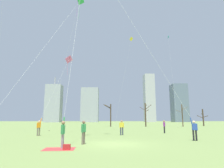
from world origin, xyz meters
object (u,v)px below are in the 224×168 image
(distant_kite_drifting_right_teal, at_px, (169,44))
(kite_flyer_midfield_center_purple, at_px, (69,85))
(kite_flyer_midfield_left_orange, at_px, (178,101))
(bare_tree_right_of_center, at_px, (146,114))
(kite_flyer_foreground_left_green, at_px, (27,75))
(bystander_far_off_by_trees, at_px, (122,127))
(bare_tree_far_right_edge, at_px, (182,115))
(distant_kite_high_overhead_yellow, at_px, (129,51))
(kite_flyer_midfield_right_pink, at_px, (45,112))
(distant_kite_drifting_left_blue, at_px, (79,4))
(bystander_watching_nearby, at_px, (164,126))
(bare_tree_left_of_center, at_px, (110,114))
(bystander_strolling_midfield, at_px, (84,131))
(picnic_spot, at_px, (63,148))
(bare_tree_center, at_px, (203,117))

(distant_kite_drifting_right_teal, bearing_deg, kite_flyer_midfield_center_purple, -118.20)
(kite_flyer_midfield_left_orange, height_order, bare_tree_right_of_center, kite_flyer_midfield_left_orange)
(kite_flyer_foreground_left_green, bearing_deg, bare_tree_right_of_center, 63.93)
(bystander_far_off_by_trees, xyz_separation_m, bare_tree_far_right_edge, (16.98, 26.28, 1.99))
(kite_flyer_foreground_left_green, relative_size, distant_kite_high_overhead_yellow, 1.13)
(bystander_far_off_by_trees, distance_m, distant_kite_high_overhead_yellow, 17.51)
(kite_flyer_midfield_right_pink, distance_m, distant_kite_drifting_left_blue, 19.86)
(bystander_watching_nearby, bearing_deg, bare_tree_left_of_center, 105.88)
(bystander_watching_nearby, distance_m, bystander_strolling_midfield, 14.22)
(bare_tree_left_of_center, relative_size, bare_tree_right_of_center, 0.94)
(bystander_far_off_by_trees, bearing_deg, bystander_strolling_midfield, -111.93)
(bystander_watching_nearby, bearing_deg, distant_kite_high_overhead_yellow, 111.95)
(bystander_strolling_midfield, bearing_deg, picnic_spot, -109.88)
(bystander_strolling_midfield, xyz_separation_m, distant_kite_drifting_left_blue, (-3.26, 15.68, 19.86))
(kite_flyer_midfield_right_pink, bearing_deg, bare_tree_left_of_center, 73.81)
(bare_tree_right_of_center, bearing_deg, bare_tree_far_right_edge, -4.44)
(distant_kite_drifting_right_teal, distance_m, distant_kite_drifting_left_blue, 28.74)
(bystander_far_off_by_trees, bearing_deg, kite_flyer_foreground_left_green, -142.91)
(kite_flyer_foreground_left_green, distance_m, bystander_far_off_by_trees, 11.34)
(bystander_strolling_midfield, xyz_separation_m, bare_tree_far_right_edge, (20.24, 34.39, 1.99))
(bystander_strolling_midfield, xyz_separation_m, bare_tree_center, (27.36, 38.46, 1.42))
(kite_flyer_foreground_left_green, height_order, bare_tree_left_of_center, kite_flyer_foreground_left_green)
(bare_tree_far_right_edge, bearing_deg, picnic_spot, -119.86)
(kite_flyer_midfield_center_purple, height_order, bare_tree_center, kite_flyer_midfield_center_purple)
(kite_flyer_midfield_right_pink, height_order, distant_kite_drifting_left_blue, distant_kite_drifting_left_blue)
(kite_flyer_midfield_center_purple, distance_m, bare_tree_center, 48.38)
(kite_flyer_midfield_center_purple, distance_m, kite_flyer_foreground_left_green, 4.93)
(distant_kite_drifting_left_blue, distance_m, bare_tree_far_right_edge, 34.96)
(kite_flyer_midfield_center_purple, height_order, bare_tree_left_of_center, kite_flyer_midfield_center_purple)
(distant_kite_high_overhead_yellow, bearing_deg, distant_kite_drifting_right_teal, 50.86)
(distant_kite_drifting_left_blue, height_order, bare_tree_left_of_center, distant_kite_drifting_left_blue)
(bare_tree_far_right_edge, xyz_separation_m, bare_tree_center, (7.12, 4.06, -0.57))
(kite_flyer_midfield_right_pink, height_order, bare_tree_right_of_center, kite_flyer_midfield_right_pink)
(kite_flyer_midfield_left_orange, relative_size, bystander_strolling_midfield, 10.45)
(distant_kite_drifting_right_teal, height_order, bare_tree_left_of_center, distant_kite_drifting_right_teal)
(bare_tree_left_of_center, bearing_deg, kite_flyer_midfield_center_purple, -95.39)
(kite_flyer_midfield_center_purple, bearing_deg, picnic_spot, -84.27)
(kite_flyer_midfield_center_purple, bearing_deg, kite_flyer_midfield_left_orange, 19.76)
(bystander_strolling_midfield, distance_m, distant_kite_high_overhead_yellow, 24.14)
(bystander_watching_nearby, bearing_deg, bare_tree_center, 56.03)
(kite_flyer_midfield_left_orange, xyz_separation_m, distant_kite_drifting_left_blue, (-10.99, 13.23, 17.50))
(distant_kite_drifting_left_blue, bearing_deg, kite_flyer_midfield_center_purple, -82.19)
(distant_kite_high_overhead_yellow, distance_m, distant_kite_drifting_left_blue, 11.72)
(bare_tree_right_of_center, bearing_deg, bare_tree_center, 11.77)
(distant_kite_drifting_left_blue, bearing_deg, kite_flyer_midfield_left_orange, -50.30)
(distant_kite_drifting_left_blue, bearing_deg, bare_tree_center, 36.64)
(bare_tree_left_of_center, bearing_deg, bare_tree_right_of_center, 4.56)
(kite_flyer_foreground_left_green, height_order, bare_tree_right_of_center, kite_flyer_foreground_left_green)
(kite_flyer_foreground_left_green, bearing_deg, bystander_far_off_by_trees, 37.09)
(kite_flyer_midfield_right_pink, relative_size, bystander_strolling_midfield, 6.42)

